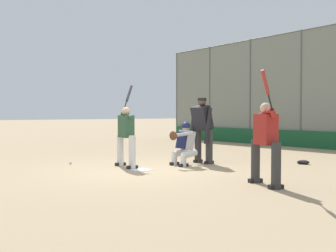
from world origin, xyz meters
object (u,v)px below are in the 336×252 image
at_px(batter_at_plate, 126,134).
at_px(baseball_loose, 70,163).
at_px(umpire_home, 202,128).
at_px(batter_on_deck, 266,141).
at_px(fielding_glove_on_dirt, 303,162).
at_px(catcher_behind_plate, 184,143).

relative_size(batter_at_plate, baseball_loose, 29.04).
relative_size(umpire_home, batter_on_deck, 0.85).
bearing_deg(batter_at_plate, fielding_glove_on_dirt, -115.35).
xyz_separation_m(batter_at_plate, batter_on_deck, (-3.89, -0.62, 0.02)).
distance_m(catcher_behind_plate, fielding_glove_on_dirt, 3.32).
bearing_deg(umpire_home, fielding_glove_on_dirt, -135.40).
bearing_deg(catcher_behind_plate, baseball_loose, 49.58).
height_order(batter_on_deck, fielding_glove_on_dirt, batter_on_deck).
xyz_separation_m(catcher_behind_plate, baseball_loose, (2.13, 2.23, -0.56)).
bearing_deg(umpire_home, catcher_behind_plate, 89.55).
height_order(umpire_home, batter_on_deck, batter_on_deck).
bearing_deg(batter_on_deck, fielding_glove_on_dirt, 131.63).
distance_m(batter_at_plate, baseball_loose, 1.87).
bearing_deg(baseball_loose, umpire_home, -125.77).
relative_size(batter_on_deck, baseball_loose, 29.00).
distance_m(batter_on_deck, baseball_loose, 5.60).
bearing_deg(umpire_home, baseball_loose, 52.21).
bearing_deg(umpire_home, batter_on_deck, 153.85).
height_order(umpire_home, fielding_glove_on_dirt, umpire_home).
distance_m(batter_at_plate, umpire_home, 2.18).
xyz_separation_m(batter_on_deck, baseball_loose, (5.33, 1.49, -0.83)).
relative_size(batter_at_plate, umpire_home, 1.18).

